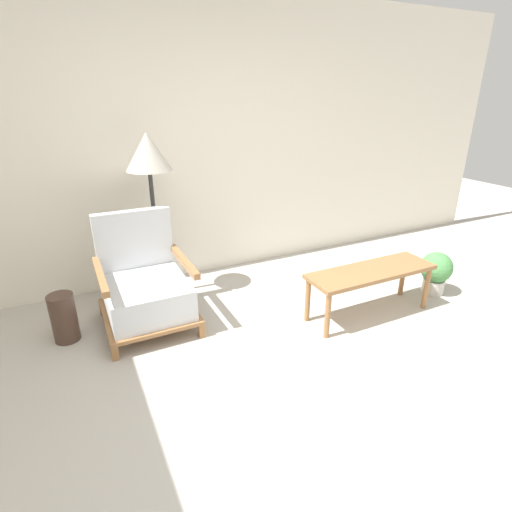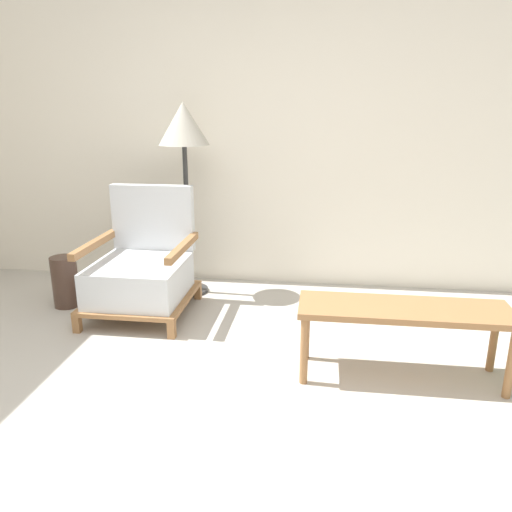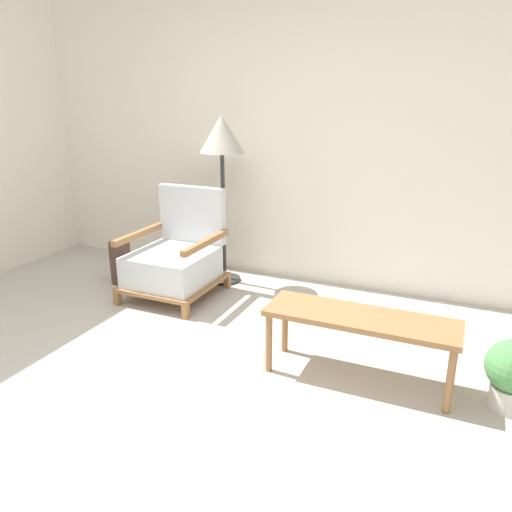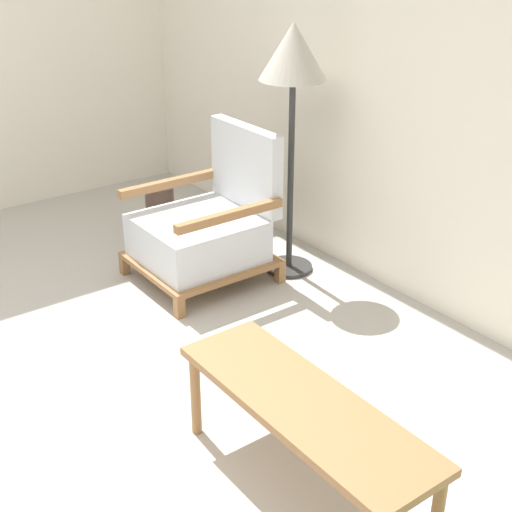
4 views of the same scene
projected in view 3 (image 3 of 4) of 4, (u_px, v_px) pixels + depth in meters
ground_plane at (122, 424)px, 2.66m from camera, size 14.00×14.00×0.00m
wall_back at (289, 132)px, 4.40m from camera, size 8.00×0.06×2.70m
armchair at (176, 259)px, 4.27m from camera, size 0.71×0.76×0.90m
floor_lamp at (222, 143)px, 4.29m from camera, size 0.39×0.39×1.50m
coffee_table at (360, 324)px, 2.97m from camera, size 1.14×0.36×0.43m
vase at (120, 262)px, 4.58m from camera, size 0.19×0.19×0.39m
potted_plant at (512, 372)px, 2.72m from camera, size 0.29×0.29×0.42m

